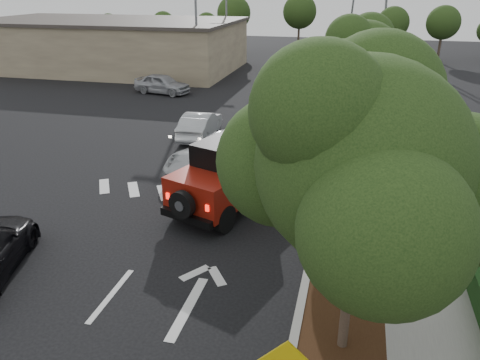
% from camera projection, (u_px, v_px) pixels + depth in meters
% --- Properties ---
extents(ground, '(120.00, 120.00, 0.00)m').
position_uv_depth(ground, '(111.00, 295.00, 11.51)').
color(ground, black).
rests_on(ground, ground).
extents(curb, '(0.20, 70.00, 0.15)m').
position_uv_depth(curb, '(332.00, 150.00, 21.19)').
color(curb, '#9E9B93').
rests_on(curb, ground).
extents(planting_strip, '(1.80, 70.00, 0.12)m').
position_uv_depth(planting_strip, '(354.00, 153.00, 20.98)').
color(planting_strip, black).
rests_on(planting_strip, ground).
extents(sidewalk, '(2.00, 70.00, 0.12)m').
position_uv_depth(sidewalk, '(399.00, 156.00, 20.55)').
color(sidewalk, gray).
rests_on(sidewalk, ground).
extents(hedge, '(0.80, 70.00, 0.80)m').
position_uv_depth(hedge, '(434.00, 151.00, 20.11)').
color(hedge, black).
rests_on(hedge, ground).
extents(commercial_building, '(22.00, 12.00, 4.00)m').
position_uv_depth(commercial_building, '(109.00, 45.00, 41.09)').
color(commercial_building, '#817059').
rests_on(commercial_building, ground).
extents(transmission_tower, '(7.00, 4.00, 28.00)m').
position_uv_depth(transmission_tower, '(365.00, 50.00, 53.08)').
color(transmission_tower, slate).
rests_on(transmission_tower, ground).
extents(street_tree_near, '(3.80, 3.80, 5.92)m').
position_uv_depth(street_tree_near, '(341.00, 349.00, 9.83)').
color(street_tree_near, '#1A3210').
rests_on(street_tree_near, ground).
extents(street_tree_mid, '(3.20, 3.20, 5.32)m').
position_uv_depth(street_tree_mid, '(351.00, 206.00, 16.08)').
color(street_tree_mid, '#1A3210').
rests_on(street_tree_mid, ground).
extents(street_tree_far, '(3.40, 3.40, 5.62)m').
position_uv_depth(street_tree_far, '(355.00, 147.00, 21.89)').
color(street_tree_far, '#1A3210').
rests_on(street_tree_far, ground).
extents(light_pole_a, '(2.00, 0.22, 9.00)m').
position_uv_depth(light_pole_a, '(198.00, 82.00, 36.19)').
color(light_pole_a, slate).
rests_on(light_pole_a, ground).
extents(light_pole_b, '(2.00, 0.22, 9.00)m').
position_uv_depth(light_pole_b, '(227.00, 59.00, 47.14)').
color(light_pole_b, slate).
rests_on(light_pole_b, ground).
extents(red_jeep, '(3.29, 4.74, 2.32)m').
position_uv_depth(red_jeep, '(230.00, 174.00, 15.67)').
color(red_jeep, black).
rests_on(red_jeep, ground).
extents(silver_suv_ahead, '(4.50, 6.09, 1.54)m').
position_uv_depth(silver_suv_ahead, '(225.00, 153.00, 18.80)').
color(silver_suv_ahead, '#A8ACB0').
rests_on(silver_suv_ahead, ground).
extents(silver_sedan_oncoming, '(1.54, 3.94, 1.28)m').
position_uv_depth(silver_sedan_oncoming, '(200.00, 125.00, 23.01)').
color(silver_sedan_oncoming, '#B2B5BA').
rests_on(silver_sedan_oncoming, ground).
extents(parked_suv, '(4.18, 2.33, 1.35)m').
position_uv_depth(parked_suv, '(162.00, 84.00, 32.14)').
color(parked_suv, '#A2A3A9').
rests_on(parked_suv, ground).
extents(terracotta_planter, '(0.76, 0.76, 1.33)m').
position_uv_depth(terracotta_planter, '(389.00, 233.00, 12.55)').
color(terracotta_planter, brown).
rests_on(terracotta_planter, ground).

